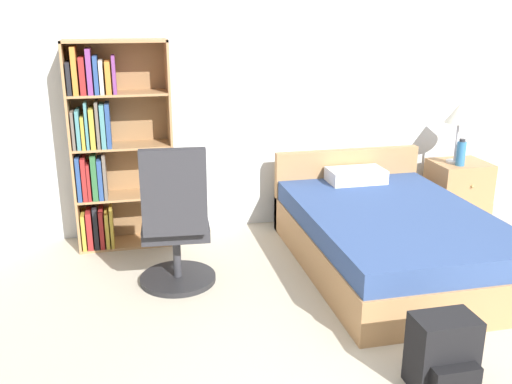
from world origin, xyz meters
name	(u,v)px	position (x,y,z in m)	size (l,w,h in m)	color
wall_back	(288,86)	(0.00, 3.23, 1.30)	(9.00, 0.06, 2.60)	silver
bookshelf	(108,145)	(-1.62, 2.97, 0.89)	(0.82, 0.33, 1.74)	#AD7F51
bed	(388,235)	(0.52, 2.07, 0.25)	(1.38, 2.06, 0.73)	#AD7F51
office_chair	(176,228)	(-1.17, 2.04, 0.47)	(0.57, 0.62, 1.09)	#232326
nightstand	(457,191)	(1.61, 2.87, 0.29)	(0.51, 0.47, 0.58)	#AD7F51
table_lamp	(459,115)	(1.54, 2.86, 1.03)	(0.27, 0.27, 0.56)	#B2B2B7
water_bottle	(461,153)	(1.53, 2.76, 0.70)	(0.08, 0.08, 0.25)	teal
backpack_black	(444,355)	(0.11, 0.54, 0.20)	(0.34, 0.30, 0.42)	black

